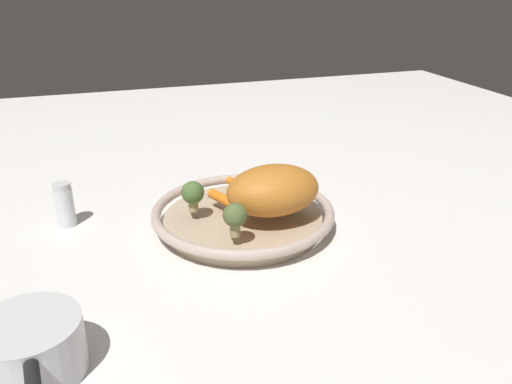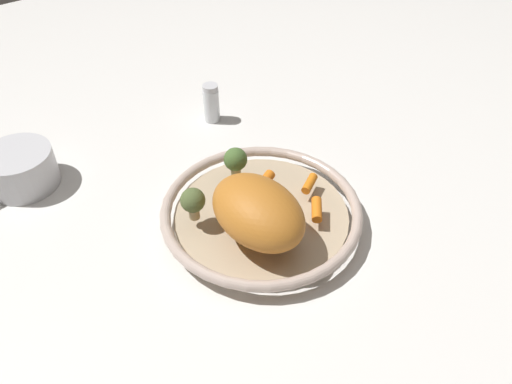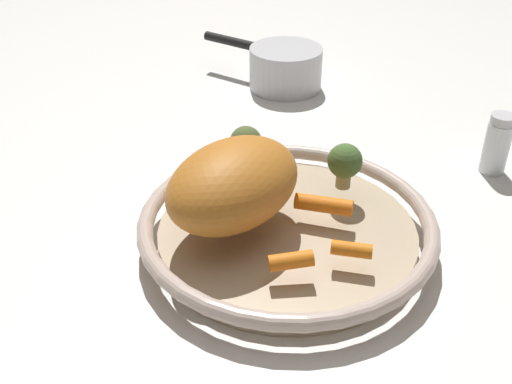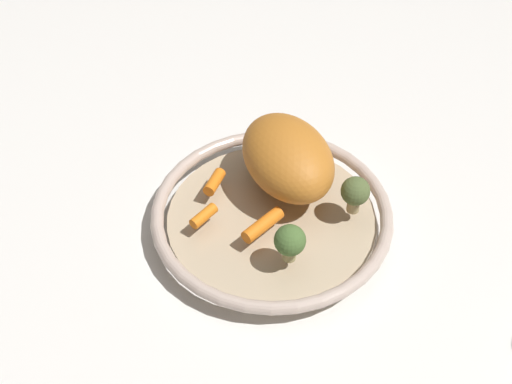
{
  "view_description": "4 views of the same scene",
  "coord_description": "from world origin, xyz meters",
  "px_view_note": "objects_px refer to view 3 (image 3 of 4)",
  "views": [
    {
      "loc": [
        -0.25,
        -0.83,
        0.45
      ],
      "look_at": [
        0.02,
        -0.01,
        0.07
      ],
      "focal_mm": 36.54,
      "sensor_mm": 36.0,
      "label": 1
    },
    {
      "loc": [
        0.48,
        -0.38,
        0.62
      ],
      "look_at": [
        -0.02,
        0.0,
        0.06
      ],
      "focal_mm": 35.51,
      "sensor_mm": 36.0,
      "label": 2
    },
    {
      "loc": [
        0.45,
        0.35,
        0.44
      ],
      "look_at": [
        0.02,
        -0.03,
        0.07
      ],
      "focal_mm": 43.66,
      "sensor_mm": 36.0,
      "label": 3
    },
    {
      "loc": [
        -0.59,
        0.25,
        0.73
      ],
      "look_at": [
        0.02,
        0.02,
        0.06
      ],
      "focal_mm": 47.86,
      "sensor_mm": 36.0,
      "label": 4
    }
  ],
  "objects_px": {
    "serving_bowl": "(287,228)",
    "broccoli_floret_large": "(246,144)",
    "broccoli_floret_small": "(345,162)",
    "salt_shaker": "(497,144)",
    "baby_carrot_back": "(324,205)",
    "baby_carrot_center": "(352,249)",
    "roast_chicken_piece": "(233,184)",
    "saucepan": "(284,67)",
    "baby_carrot_right": "(291,261)"
  },
  "relations": [
    {
      "from": "serving_bowl",
      "to": "baby_carrot_back",
      "type": "relative_size",
      "value": 5.18
    },
    {
      "from": "roast_chicken_piece",
      "to": "baby_carrot_back",
      "type": "bearing_deg",
      "value": 138.23
    },
    {
      "from": "baby_carrot_right",
      "to": "baby_carrot_center",
      "type": "bearing_deg",
      "value": 148.16
    },
    {
      "from": "roast_chicken_piece",
      "to": "baby_carrot_right",
      "type": "xyz_separation_m",
      "value": [
        0.03,
        0.1,
        -0.04
      ]
    },
    {
      "from": "baby_carrot_back",
      "to": "baby_carrot_right",
      "type": "xyz_separation_m",
      "value": [
        0.1,
        0.03,
        -0.0
      ]
    },
    {
      "from": "serving_bowl",
      "to": "baby_carrot_center",
      "type": "xyz_separation_m",
      "value": [
        0.01,
        0.09,
        0.03
      ]
    },
    {
      "from": "serving_bowl",
      "to": "broccoli_floret_large",
      "type": "bearing_deg",
      "value": -113.25
    },
    {
      "from": "baby_carrot_center",
      "to": "broccoli_floret_small",
      "type": "height_order",
      "value": "broccoli_floret_small"
    },
    {
      "from": "baby_carrot_right",
      "to": "salt_shaker",
      "type": "distance_m",
      "value": 0.38
    },
    {
      "from": "baby_carrot_center",
      "to": "broccoli_floret_large",
      "type": "distance_m",
      "value": 0.21
    },
    {
      "from": "broccoli_floret_small",
      "to": "saucepan",
      "type": "bearing_deg",
      "value": -130.67
    },
    {
      "from": "baby_carrot_center",
      "to": "broccoli_floret_large",
      "type": "relative_size",
      "value": 0.73
    },
    {
      "from": "baby_carrot_back",
      "to": "baby_carrot_center",
      "type": "distance_m",
      "value": 0.08
    },
    {
      "from": "baby_carrot_center",
      "to": "baby_carrot_right",
      "type": "height_order",
      "value": "baby_carrot_right"
    },
    {
      "from": "broccoli_floret_small",
      "to": "serving_bowl",
      "type": "bearing_deg",
      "value": -8.07
    },
    {
      "from": "saucepan",
      "to": "serving_bowl",
      "type": "bearing_deg",
      "value": 39.61
    },
    {
      "from": "baby_carrot_center",
      "to": "roast_chicken_piece",
      "type": "bearing_deg",
      "value": -77.51
    },
    {
      "from": "baby_carrot_right",
      "to": "salt_shaker",
      "type": "height_order",
      "value": "salt_shaker"
    },
    {
      "from": "broccoli_floret_small",
      "to": "baby_carrot_center",
      "type": "bearing_deg",
      "value": 38.42
    },
    {
      "from": "roast_chicken_piece",
      "to": "broccoli_floret_large",
      "type": "height_order",
      "value": "roast_chicken_piece"
    },
    {
      "from": "serving_bowl",
      "to": "roast_chicken_piece",
      "type": "bearing_deg",
      "value": -43.24
    },
    {
      "from": "baby_carrot_right",
      "to": "broccoli_floret_large",
      "type": "bearing_deg",
      "value": -124.89
    },
    {
      "from": "baby_carrot_right",
      "to": "salt_shaker",
      "type": "xyz_separation_m",
      "value": [
        -0.38,
        0.05,
        -0.01
      ]
    },
    {
      "from": "roast_chicken_piece",
      "to": "salt_shaker",
      "type": "xyz_separation_m",
      "value": [
        -0.35,
        0.15,
        -0.04
      ]
    },
    {
      "from": "broccoli_floret_large",
      "to": "saucepan",
      "type": "relative_size",
      "value": 0.25
    },
    {
      "from": "serving_bowl",
      "to": "salt_shaker",
      "type": "bearing_deg",
      "value": 160.81
    },
    {
      "from": "serving_bowl",
      "to": "broccoli_floret_large",
      "type": "relative_size",
      "value": 5.87
    },
    {
      "from": "baby_carrot_center",
      "to": "salt_shaker",
      "type": "distance_m",
      "value": 0.33
    },
    {
      "from": "broccoli_floret_small",
      "to": "saucepan",
      "type": "distance_m",
      "value": 0.4
    },
    {
      "from": "baby_carrot_back",
      "to": "baby_carrot_center",
      "type": "height_order",
      "value": "baby_carrot_back"
    },
    {
      "from": "broccoli_floret_large",
      "to": "baby_carrot_center",
      "type": "bearing_deg",
      "value": 73.66
    },
    {
      "from": "baby_carrot_back",
      "to": "baby_carrot_center",
      "type": "xyz_separation_m",
      "value": [
        0.05,
        0.07,
        -0.0
      ]
    },
    {
      "from": "roast_chicken_piece",
      "to": "broccoli_floret_small",
      "type": "relative_size",
      "value": 3.01
    },
    {
      "from": "roast_chicken_piece",
      "to": "saucepan",
      "type": "distance_m",
      "value": 0.46
    },
    {
      "from": "baby_carrot_back",
      "to": "broccoli_floret_small",
      "type": "height_order",
      "value": "broccoli_floret_small"
    },
    {
      "from": "baby_carrot_right",
      "to": "broccoli_floret_large",
      "type": "distance_m",
      "value": 0.2
    },
    {
      "from": "broccoli_floret_small",
      "to": "salt_shaker",
      "type": "distance_m",
      "value": 0.24
    },
    {
      "from": "broccoli_floret_small",
      "to": "baby_carrot_right",
      "type": "bearing_deg",
      "value": 16.59
    },
    {
      "from": "roast_chicken_piece",
      "to": "baby_carrot_right",
      "type": "distance_m",
      "value": 0.11
    },
    {
      "from": "broccoli_floret_small",
      "to": "salt_shaker",
      "type": "bearing_deg",
      "value": 156.69
    },
    {
      "from": "broccoli_floret_large",
      "to": "salt_shaker",
      "type": "relative_size",
      "value": 0.68
    },
    {
      "from": "broccoli_floret_small",
      "to": "salt_shaker",
      "type": "relative_size",
      "value": 0.66
    },
    {
      "from": "baby_carrot_back",
      "to": "saucepan",
      "type": "relative_size",
      "value": 0.28
    },
    {
      "from": "baby_carrot_back",
      "to": "broccoli_floret_large",
      "type": "distance_m",
      "value": 0.13
    },
    {
      "from": "serving_bowl",
      "to": "baby_carrot_right",
      "type": "bearing_deg",
      "value": 40.88
    },
    {
      "from": "broccoli_floret_large",
      "to": "baby_carrot_back",
      "type": "bearing_deg",
      "value": 84.49
    },
    {
      "from": "roast_chicken_piece",
      "to": "broccoli_floret_large",
      "type": "bearing_deg",
      "value": -145.02
    },
    {
      "from": "baby_carrot_back",
      "to": "broccoli_floret_small",
      "type": "bearing_deg",
      "value": -166.84
    },
    {
      "from": "roast_chicken_piece",
      "to": "baby_carrot_center",
      "type": "relative_size",
      "value": 4.04
    },
    {
      "from": "baby_carrot_back",
      "to": "saucepan",
      "type": "xyz_separation_m",
      "value": [
        -0.31,
        -0.31,
        -0.01
      ]
    }
  ]
}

